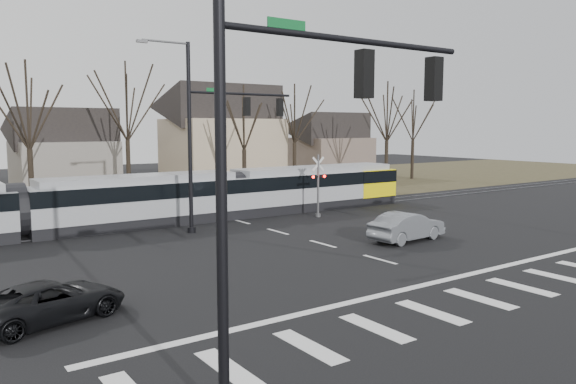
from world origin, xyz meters
TOP-DOWN VIEW (x-y plane):
  - ground at (0.00, 0.00)m, footprint 140.00×140.00m
  - grass_verge at (0.00, 32.00)m, footprint 140.00×28.00m
  - crosswalk at (0.00, -4.00)m, footprint 27.00×2.60m
  - stop_line at (0.00, -1.80)m, footprint 28.00×0.35m
  - lane_dashes at (0.00, 16.00)m, footprint 0.18×30.00m
  - rail_pair at (0.00, 15.80)m, footprint 90.00×1.52m
  - tram at (-5.75, 16.00)m, footprint 39.30×2.92m
  - sedan at (4.03, 4.21)m, footprint 2.33×4.71m
  - suv at (-13.50, 1.96)m, footprint 4.14×5.36m
  - signal_pole_near_left at (-10.41, -6.00)m, footprint 9.28×0.44m
  - signal_pole_far at (-2.41, 12.50)m, footprint 9.28×0.44m
  - rail_crossing_signal at (5.00, 12.79)m, footprint 1.08×0.36m
  - tree_row at (2.00, 26.00)m, footprint 59.20×7.20m
  - house_b at (-5.00, 36.00)m, footprint 8.64×7.56m
  - house_c at (9.00, 33.00)m, footprint 10.80×8.64m
  - house_d at (24.00, 35.00)m, footprint 8.64×7.56m

SIDE VIEW (x-z plane):
  - ground at x=0.00m, z-range 0.00..0.00m
  - grass_verge at x=0.00m, z-range 0.00..0.01m
  - crosswalk at x=0.00m, z-range 0.00..0.01m
  - stop_line at x=0.00m, z-range 0.00..0.01m
  - lane_dashes at x=0.00m, z-range 0.00..0.01m
  - rail_pair at x=0.00m, z-range 0.00..0.06m
  - suv at x=-13.50m, z-range 0.00..1.22m
  - sedan at x=4.03m, z-range 0.00..1.46m
  - tram at x=-5.75m, z-range 0.13..3.11m
  - rail_crossing_signal at x=5.00m, z-range -0.11..3.89m
  - house_b at x=-5.00m, z-range 0.14..7.79m
  - house_d at x=24.00m, z-range 0.14..7.79m
  - tree_row at x=2.00m, z-range 0.00..10.00m
  - house_c at x=9.00m, z-range 0.18..10.28m
  - signal_pole_near_left at x=-10.41m, z-range 0.60..10.80m
  - signal_pole_far at x=-2.41m, z-range 0.60..10.80m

